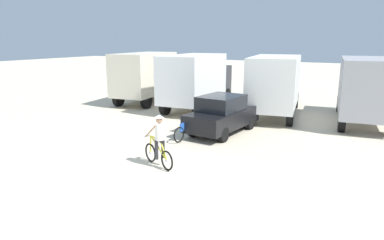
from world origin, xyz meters
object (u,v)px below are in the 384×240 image
at_px(box_truck_cream_rv, 149,75).
at_px(cyclist_orange_shirt, 159,143).
at_px(bicycle_spare, 187,131).
at_px(box_truck_avon_van, 197,79).
at_px(box_truck_white_box, 276,83).
at_px(sedan_parked, 222,114).
at_px(box_truck_grey_hauler, 365,87).

xyz_separation_m(box_truck_cream_rv, cyclist_orange_shirt, (7.78, -10.24, -1.03)).
xyz_separation_m(cyclist_orange_shirt, bicycle_spare, (-0.80, 3.26, -0.45)).
bearing_deg(box_truck_cream_rv, cyclist_orange_shirt, -52.80).
bearing_deg(box_truck_avon_van, box_truck_white_box, 6.00).
distance_m(sedan_parked, cyclist_orange_shirt, 5.06).
relative_size(box_truck_cream_rv, bicycle_spare, 4.05).
bearing_deg(box_truck_grey_hauler, box_truck_avon_van, -174.67).
relative_size(box_truck_white_box, box_truck_grey_hauler, 1.01).
bearing_deg(box_truck_cream_rv, sedan_parked, -33.47).
bearing_deg(sedan_parked, box_truck_grey_hauler, 43.68).
relative_size(box_truck_avon_van, cyclist_orange_shirt, 3.81).
xyz_separation_m(box_truck_avon_van, bicycle_spare, (2.83, -6.22, -1.48)).
xyz_separation_m(box_truck_cream_rv, box_truck_grey_hauler, (13.39, 0.10, 0.00)).
height_order(box_truck_cream_rv, bicycle_spare, box_truck_cream_rv).
distance_m(box_truck_avon_van, sedan_parked, 5.85).
distance_m(box_truck_avon_van, box_truck_white_box, 4.75).
bearing_deg(box_truck_avon_van, bicycle_spare, -65.55).
bearing_deg(bicycle_spare, sedan_parked, 64.16).
xyz_separation_m(box_truck_cream_rv, box_truck_white_box, (8.88, -0.26, 0.00)).
distance_m(sedan_parked, bicycle_spare, 2.05).
height_order(box_truck_avon_van, bicycle_spare, box_truck_avon_van).
bearing_deg(box_truck_avon_van, cyclist_orange_shirt, -69.08).
xyz_separation_m(box_truck_grey_hauler, sedan_parked, (-5.54, -5.29, -0.99)).
bearing_deg(box_truck_white_box, box_truck_grey_hauler, 4.63).
relative_size(box_truck_avon_van, box_truck_grey_hauler, 0.99).
relative_size(box_truck_white_box, bicycle_spare, 4.09).
bearing_deg(box_truck_white_box, bicycle_spare, -105.78).
bearing_deg(box_truck_grey_hauler, box_truck_white_box, -175.37).
height_order(box_truck_grey_hauler, bicycle_spare, box_truck_grey_hauler).
distance_m(box_truck_cream_rv, sedan_parked, 9.46).
relative_size(box_truck_white_box, sedan_parked, 1.62).
height_order(box_truck_grey_hauler, sedan_parked, box_truck_grey_hauler).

